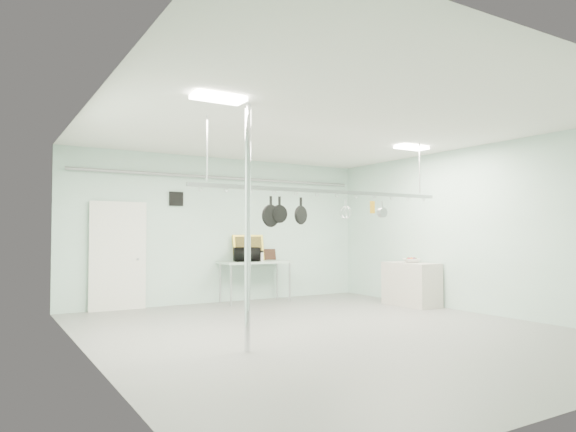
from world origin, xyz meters
TOP-DOWN VIEW (x-y plane):
  - floor at (0.00, 0.00)m, footprint 8.00×8.00m
  - ceiling at (0.00, 0.00)m, footprint 7.00×8.00m
  - back_wall at (0.00, 3.99)m, footprint 7.00×0.02m
  - right_wall at (3.49, 0.00)m, footprint 0.02×8.00m
  - door at (-2.30, 3.94)m, footprint 1.10×0.10m
  - wall_vent at (-1.10, 3.97)m, footprint 0.30×0.04m
  - conduit_pipe at (0.00, 3.90)m, footprint 6.60×0.07m
  - chrome_pole at (-1.70, -0.60)m, footprint 0.08×0.08m
  - prep_table at (0.60, 3.60)m, footprint 1.60×0.70m
  - side_cabinet at (3.15, 1.40)m, footprint 0.60×1.20m
  - pot_rack at (0.20, 0.30)m, footprint 4.80×0.06m
  - light_panel_left at (-2.20, -0.80)m, footprint 0.65×0.30m
  - light_panel_right at (2.40, 0.60)m, footprint 0.65×0.30m
  - microwave at (0.36, 3.54)m, footprint 0.63×0.51m
  - coffee_canister at (0.62, 3.41)m, footprint 0.18×0.18m
  - painting_large at (0.58, 3.90)m, footprint 0.79×0.17m
  - painting_small at (1.13, 3.90)m, footprint 0.30×0.09m
  - fruit_bowl at (3.16, 1.40)m, footprint 0.48×0.48m
  - skillet_left at (-0.86, 0.30)m, footprint 0.35×0.13m
  - skillet_mid at (-0.70, 0.30)m, footprint 0.28×0.06m
  - skillet_right at (-0.31, 0.30)m, footprint 0.30×0.16m
  - whisk at (0.58, 0.30)m, footprint 0.22×0.22m
  - grater at (1.16, 0.30)m, footprint 0.10×0.04m
  - saucepan at (1.38, 0.30)m, footprint 0.18×0.13m
  - fruit_cluster at (3.16, 1.40)m, footprint 0.24×0.24m

SIDE VIEW (x-z plane):
  - floor at x=0.00m, z-range 0.00..0.00m
  - side_cabinet at x=3.15m, z-range 0.00..0.90m
  - prep_table at x=0.60m, z-range 0.38..1.28m
  - fruit_bowl at x=3.16m, z-range 0.90..0.99m
  - fruit_cluster at x=3.16m, z-range 0.94..1.03m
  - coffee_canister at x=0.62m, z-range 0.91..1.10m
  - painting_small at x=1.13m, z-range 0.90..1.16m
  - door at x=-2.30m, z-range -0.05..2.15m
  - microwave at x=0.36m, z-range 0.91..1.21m
  - painting_large at x=0.58m, z-range 0.90..1.49m
  - back_wall at x=0.00m, z-range 0.00..3.20m
  - right_wall at x=3.49m, z-range 0.00..3.20m
  - chrome_pole at x=-1.70m, z-range 0.00..3.20m
  - skillet_left at x=-0.86m, z-range 1.63..2.09m
  - skillet_right at x=-0.31m, z-range 1.66..2.09m
  - skillet_mid at x=-0.70m, z-range 1.70..2.09m
  - whisk at x=0.58m, z-range 1.75..2.09m
  - saucepan at x=1.38m, z-range 1.79..2.09m
  - grater at x=1.16m, z-range 1.85..2.09m
  - pot_rack at x=0.20m, z-range 1.73..2.73m
  - wall_vent at x=-1.10m, z-range 2.10..2.40m
  - conduit_pipe at x=0.00m, z-range 2.71..2.79m
  - light_panel_left at x=-2.20m, z-range 3.14..3.19m
  - light_panel_right at x=2.40m, z-range 3.14..3.19m
  - ceiling at x=0.00m, z-range 3.18..3.20m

